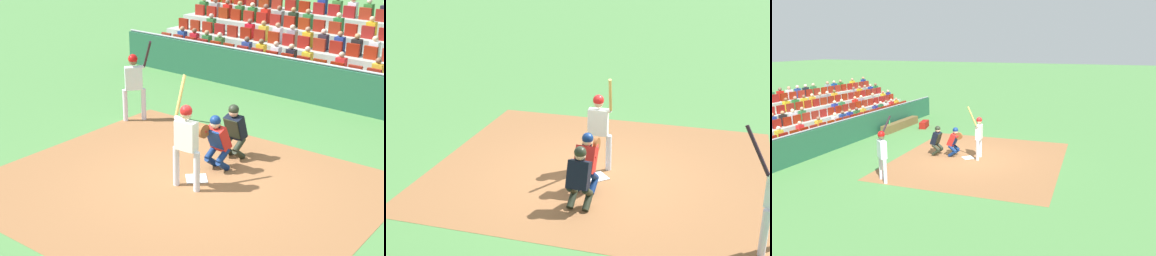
% 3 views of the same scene
% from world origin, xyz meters
% --- Properties ---
extents(ground_plane, '(160.00, 160.00, 0.00)m').
position_xyz_m(ground_plane, '(0.00, 0.00, 0.00)').
color(ground_plane, '#497F40').
extents(infield_dirt_patch, '(7.85, 6.96, 0.01)m').
position_xyz_m(infield_dirt_patch, '(0.00, 0.50, 0.00)').
color(infield_dirt_patch, '#8E5D38').
rests_on(infield_dirt_patch, ground_plane).
extents(home_plate_marker, '(0.62, 0.62, 0.02)m').
position_xyz_m(home_plate_marker, '(0.00, 0.00, 0.02)').
color(home_plate_marker, white).
rests_on(home_plate_marker, infield_dirt_patch).
extents(batter_at_plate, '(0.70, 0.53, 2.25)m').
position_xyz_m(batter_at_plate, '(-0.09, 0.44, 1.10)').
color(batter_at_plate, silver).
rests_on(batter_at_plate, ground_plane).
extents(catcher_crouching, '(0.48, 0.71, 1.29)m').
position_xyz_m(catcher_crouching, '(-0.02, -0.63, 0.72)').
color(catcher_crouching, navy).
rests_on(catcher_crouching, ground_plane).
extents(home_plate_umpire, '(0.47, 0.46, 1.31)m').
position_xyz_m(home_plate_umpire, '(0.07, -1.40, 0.71)').
color(home_plate_umpire, '#232A1D').
rests_on(home_plate_umpire, ground_plane).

